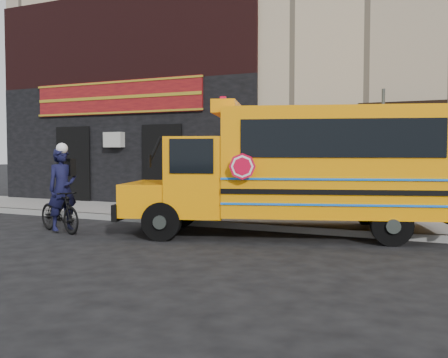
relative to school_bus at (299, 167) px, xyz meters
name	(u,v)px	position (x,y,z in m)	size (l,w,h in m)	color
ground	(160,245)	(-2.19, -2.19, -1.51)	(120.00, 120.00, 0.00)	black
curb	(216,224)	(-2.19, 0.41, -1.43)	(40.00, 0.20, 0.15)	gray
sidewalk	(239,217)	(-2.19, 1.91, -1.43)	(40.00, 3.00, 0.15)	gray
building	(302,40)	(-2.24, 8.27, 4.62)	(20.00, 10.70, 12.00)	gray
school_bus	(299,167)	(0.00, 0.00, 0.00)	(7.22, 4.07, 2.92)	black
sign_pole	(383,155)	(1.66, 0.69, 0.25)	(0.12, 0.27, 3.19)	#3A413C
bicycle	(59,211)	(-5.10, -1.79, -1.01)	(0.47, 1.65, 0.99)	black
cyclist	(63,191)	(-5.06, -1.72, -0.57)	(0.69, 0.45, 1.88)	black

